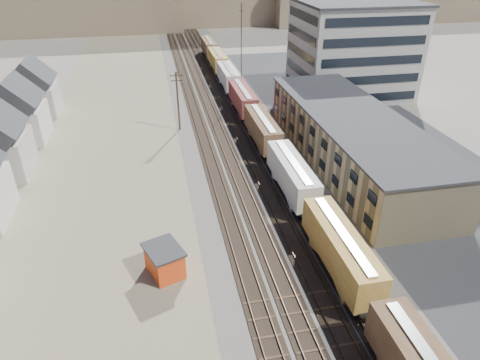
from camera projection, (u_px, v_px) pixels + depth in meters
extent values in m
plane|color=#6B6356|center=(309.00, 295.00, 39.28)|extent=(300.00, 300.00, 0.00)
cube|color=#4C4742|center=(221.00, 110.00, 82.02)|extent=(18.00, 200.00, 0.06)
cube|color=#756C50|center=(111.00, 140.00, 70.00)|extent=(24.00, 180.00, 0.03)
cube|color=#232326|center=(362.00, 131.00, 73.03)|extent=(26.00, 120.00, 0.04)
cube|color=black|center=(195.00, 112.00, 81.12)|extent=(2.60, 200.00, 0.08)
cube|color=#38281E|center=(191.00, 112.00, 80.93)|extent=(0.08, 200.00, 0.16)
cube|color=#38281E|center=(199.00, 111.00, 81.18)|extent=(0.08, 200.00, 0.16)
cube|color=black|center=(211.00, 111.00, 81.64)|extent=(2.60, 200.00, 0.08)
cube|color=#38281E|center=(207.00, 110.00, 81.46)|extent=(0.08, 200.00, 0.16)
cube|color=#38281E|center=(215.00, 110.00, 81.71)|extent=(0.08, 200.00, 0.16)
cube|color=black|center=(226.00, 110.00, 82.16)|extent=(2.60, 200.00, 0.08)
cube|color=#38281E|center=(223.00, 109.00, 81.98)|extent=(0.08, 200.00, 0.16)
cube|color=#38281E|center=(230.00, 109.00, 82.23)|extent=(0.08, 200.00, 0.16)
cube|color=black|center=(241.00, 109.00, 82.65)|extent=(2.60, 200.00, 0.08)
cube|color=#38281E|center=(237.00, 108.00, 82.47)|extent=(0.08, 200.00, 0.16)
cube|color=#38281E|center=(244.00, 108.00, 82.72)|extent=(0.08, 200.00, 0.16)
cube|color=black|center=(390.00, 350.00, 33.05)|extent=(2.20, 2.20, 0.90)
cube|color=black|center=(361.00, 303.00, 37.36)|extent=(2.20, 2.20, 0.90)
cube|color=black|center=(319.00, 235.00, 46.04)|extent=(2.20, 2.20, 0.90)
cube|color=#A96F2C|center=(341.00, 248.00, 40.65)|extent=(3.00, 13.34, 3.40)
cube|color=#B7B7B2|center=(343.00, 233.00, 39.78)|extent=(0.90, 12.32, 0.16)
cube|color=black|center=(304.00, 210.00, 50.36)|extent=(2.20, 2.20, 0.90)
cube|color=black|center=(280.00, 170.00, 59.04)|extent=(2.20, 2.20, 0.90)
cube|color=silver|center=(292.00, 174.00, 53.65)|extent=(3.00, 13.34, 3.40)
cube|color=#B7B7B2|center=(293.00, 161.00, 52.78)|extent=(0.90, 12.33, 0.16)
cube|color=black|center=(270.00, 155.00, 63.36)|extent=(2.20, 2.20, 0.90)
cube|color=black|center=(255.00, 129.00, 72.04)|extent=(2.20, 2.20, 0.90)
cube|color=#4E3421|center=(262.00, 128.00, 66.65)|extent=(3.00, 13.34, 3.40)
cube|color=#B7B7B2|center=(263.00, 118.00, 65.78)|extent=(0.90, 12.33, 0.16)
cube|color=black|center=(248.00, 118.00, 76.36)|extent=(2.20, 2.20, 0.90)
cube|color=black|center=(237.00, 100.00, 85.04)|extent=(2.20, 2.20, 0.90)
cube|color=brown|center=(243.00, 98.00, 79.65)|extent=(3.00, 13.34, 3.40)
cube|color=#B7B7B2|center=(243.00, 88.00, 78.78)|extent=(0.90, 12.33, 0.16)
cube|color=black|center=(233.00, 93.00, 89.35)|extent=(2.20, 2.20, 0.90)
cube|color=black|center=(224.00, 79.00, 98.03)|extent=(2.20, 2.20, 0.90)
cube|color=silver|center=(228.00, 76.00, 92.64)|extent=(3.00, 13.34, 3.40)
cube|color=#B7B7B2|center=(228.00, 68.00, 91.78)|extent=(0.90, 12.33, 0.16)
cube|color=black|center=(221.00, 73.00, 102.35)|extent=(2.20, 2.20, 0.90)
cube|color=black|center=(215.00, 63.00, 111.03)|extent=(2.20, 2.20, 0.90)
cube|color=#A96F2C|center=(217.00, 59.00, 105.64)|extent=(3.00, 13.34, 3.40)
cube|color=#B7B7B2|center=(217.00, 52.00, 104.77)|extent=(0.90, 12.32, 0.16)
cube|color=black|center=(212.00, 58.00, 115.35)|extent=(2.20, 2.20, 0.90)
cube|color=black|center=(207.00, 50.00, 124.03)|extent=(2.20, 2.20, 0.90)
cube|color=#4E3421|center=(209.00, 46.00, 118.64)|extent=(3.00, 13.34, 3.40)
cube|color=#B7B7B2|center=(209.00, 40.00, 117.77)|extent=(0.90, 12.32, 0.16)
cube|color=tan|center=(351.00, 139.00, 61.56)|extent=(12.00, 40.00, 7.00)
cube|color=#2D2D30|center=(355.00, 115.00, 59.80)|extent=(12.40, 40.40, 0.30)
cube|color=black|center=(311.00, 151.00, 61.14)|extent=(0.12, 36.00, 1.20)
cube|color=black|center=(312.00, 131.00, 59.68)|extent=(0.12, 36.00, 1.20)
cube|color=#9E998E|center=(352.00, 51.00, 86.79)|extent=(22.00, 18.00, 18.00)
cube|color=#2D2D30|center=(358.00, 2.00, 82.30)|extent=(22.60, 18.60, 0.50)
cube|color=black|center=(300.00, 53.00, 84.87)|extent=(0.12, 16.00, 16.00)
cube|color=black|center=(373.00, 61.00, 79.05)|extent=(20.00, 0.12, 16.00)
cylinder|color=#382619|center=(178.00, 102.00, 71.27)|extent=(0.32, 0.32, 10.00)
cube|color=#382619|center=(176.00, 76.00, 69.13)|extent=(2.20, 0.14, 0.14)
cube|color=#382619|center=(176.00, 81.00, 69.52)|extent=(1.90, 0.14, 0.14)
cylinder|color=black|center=(180.00, 75.00, 69.16)|extent=(0.08, 0.08, 0.22)
cylinder|color=black|center=(241.00, 50.00, 87.24)|extent=(0.16, 0.16, 18.00)
cube|color=black|center=(241.00, 11.00, 83.58)|extent=(1.20, 0.08, 0.08)
cube|color=#B7B2A8|center=(20.00, 124.00, 68.79)|extent=(8.00, 8.00, 5.50)
cube|color=#2D2D30|center=(14.00, 102.00, 67.00)|extent=(8.15, 8.16, 8.15)
cube|color=#9E998E|center=(35.00, 100.00, 79.05)|extent=(8.00, 8.00, 5.50)
cube|color=#2D2D30|center=(30.00, 80.00, 77.27)|extent=(8.15, 8.16, 8.15)
cube|color=#DB4114|center=(165.00, 262.00, 41.23)|extent=(3.91, 4.44, 2.77)
cube|color=#2D2D30|center=(163.00, 250.00, 40.51)|extent=(4.38, 4.91, 0.23)
cube|color=black|center=(178.00, 256.00, 41.85)|extent=(0.42, 0.89, 0.92)
imported|color=#ABADB3|center=(474.00, 211.00, 50.20)|extent=(5.45, 3.14, 1.49)
imported|color=navy|center=(357.00, 116.00, 76.94)|extent=(5.22, 6.61, 1.67)
imported|color=white|center=(338.00, 90.00, 91.07)|extent=(2.51, 4.49, 1.44)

